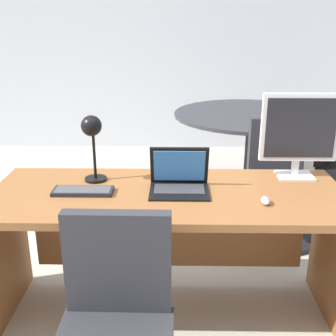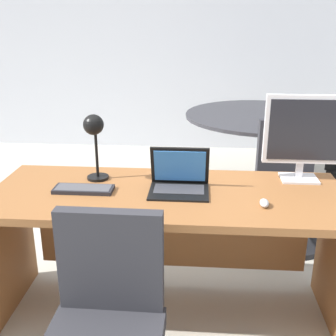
# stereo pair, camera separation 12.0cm
# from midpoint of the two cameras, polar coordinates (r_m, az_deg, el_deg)

# --- Properties ---
(ground) EXTENTS (12.00, 12.00, 0.00)m
(ground) POSITION_cam_midpoint_polar(r_m,az_deg,el_deg) (3.83, -0.52, -4.86)
(ground) COLOR #B7B2A3
(back_wall) EXTENTS (10.00, 0.10, 2.80)m
(back_wall) POSITION_cam_midpoint_polar(r_m,az_deg,el_deg) (5.35, -0.03, 17.58)
(back_wall) COLOR silver
(back_wall) RESTS_ON ground
(desk) EXTENTS (1.84, 0.72, 0.75)m
(desk) POSITION_cam_midpoint_polar(r_m,az_deg,el_deg) (2.29, -1.50, -7.57)
(desk) COLOR brown
(desk) RESTS_ON ground
(monitor) EXTENTS (0.42, 0.16, 0.47)m
(monitor) POSITION_cam_midpoint_polar(r_m,az_deg,el_deg) (2.38, 16.10, 4.85)
(monitor) COLOR silver
(monitor) RESTS_ON desk
(laptop) EXTENTS (0.31, 0.24, 0.23)m
(laptop) POSITION_cam_midpoint_polar(r_m,az_deg,el_deg) (2.18, -0.03, -1.16)
(laptop) COLOR black
(laptop) RESTS_ON desk
(keyboard) EXTENTS (0.31, 0.12, 0.02)m
(keyboard) POSITION_cam_midpoint_polar(r_m,az_deg,el_deg) (2.20, -13.02, -3.09)
(keyboard) COLOR black
(keyboard) RESTS_ON desk
(mouse) EXTENTS (0.04, 0.08, 0.03)m
(mouse) POSITION_cam_midpoint_polar(r_m,az_deg,el_deg) (2.06, 11.50, -4.40)
(mouse) COLOR #B7BABF
(mouse) RESTS_ON desk
(desk_lamp) EXTENTS (0.12, 0.14, 0.37)m
(desk_lamp) POSITION_cam_midpoint_polar(r_m,az_deg,el_deg) (2.26, -11.79, 4.47)
(desk_lamp) COLOR black
(desk_lamp) RESTS_ON desk
(meeting_table) EXTENTS (1.42, 1.42, 0.77)m
(meeting_table) POSITION_cam_midpoint_polar(r_m,az_deg,el_deg) (3.99, 10.27, 4.78)
(meeting_table) COLOR black
(meeting_table) RESTS_ON ground
(meeting_chair_near) EXTENTS (0.56, 0.56, 0.89)m
(meeting_chair_near) POSITION_cam_midpoint_polar(r_m,az_deg,el_deg) (3.25, 14.03, -3.02)
(meeting_chair_near) COLOR black
(meeting_chair_near) RESTS_ON ground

